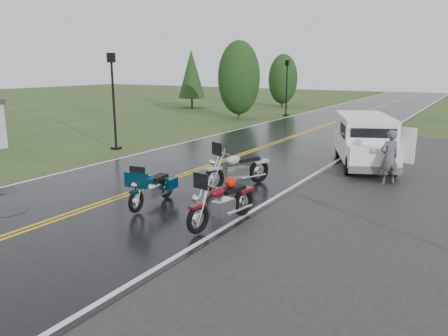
% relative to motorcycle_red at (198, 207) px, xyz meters
% --- Properties ---
extents(ground, '(120.00, 120.00, 0.00)m').
position_rel_motorcycle_red_xyz_m(ground, '(-3.52, 0.28, -0.66)').
color(ground, '#2D471E').
rests_on(ground, ground).
extents(road, '(8.00, 100.00, 0.04)m').
position_rel_motorcycle_red_xyz_m(road, '(-3.52, 10.28, -0.64)').
color(road, black).
rests_on(road, ground).
extents(motorcycle_red, '(1.14, 2.35, 1.33)m').
position_rel_motorcycle_red_xyz_m(motorcycle_red, '(0.00, 0.00, 0.00)').
color(motorcycle_red, '#5A0A15').
rests_on(motorcycle_red, ground).
extents(motorcycle_teal, '(0.97, 2.07, 1.18)m').
position_rel_motorcycle_red_xyz_m(motorcycle_teal, '(-2.13, 0.37, -0.08)').
color(motorcycle_teal, '#042436').
rests_on(motorcycle_teal, ground).
extents(motorcycle_silver, '(1.71, 2.56, 1.43)m').
position_rel_motorcycle_red_xyz_m(motorcycle_silver, '(-1.49, 2.97, 0.05)').
color(motorcycle_silver, '#A4A7AC').
rests_on(motorcycle_silver, ground).
extents(van_white, '(3.55, 5.17, 1.90)m').
position_rel_motorcycle_red_xyz_m(van_white, '(1.27, 7.17, 0.29)').
color(van_white, white).
rests_on(van_white, ground).
extents(person_at_van, '(0.73, 0.73, 1.71)m').
position_rel_motorcycle_red_xyz_m(person_at_van, '(2.66, 6.66, 0.19)').
color(person_at_van, '#4E5054').
rests_on(person_at_van, ground).
extents(lamp_post_near_left, '(0.37, 0.37, 4.26)m').
position_rel_motorcycle_red_xyz_m(lamp_post_near_left, '(-9.02, 6.60, 1.47)').
color(lamp_post_near_left, black).
rests_on(lamp_post_near_left, ground).
extents(lamp_post_far_left, '(0.35, 0.35, 4.13)m').
position_rel_motorcycle_red_xyz_m(lamp_post_far_left, '(-7.94, 23.15, 1.40)').
color(lamp_post_far_left, black).
rests_on(lamp_post_far_left, ground).
extents(tree_left_mid, '(2.96, 2.96, 4.62)m').
position_rel_motorcycle_red_xyz_m(tree_left_mid, '(-9.98, 19.55, 1.64)').
color(tree_left_mid, '#1E3D19').
rests_on(tree_left_mid, ground).
extents(tree_left_far, '(2.63, 2.63, 4.05)m').
position_rel_motorcycle_red_xyz_m(tree_left_far, '(-11.15, 29.73, 1.36)').
color(tree_left_far, '#1E3D19').
rests_on(tree_left_far, ground).
extents(pine_left_far, '(2.38, 2.38, 4.96)m').
position_rel_motorcycle_red_xyz_m(pine_left_far, '(-17.80, 24.86, 1.82)').
color(pine_left_far, '#1E3D19').
rests_on(pine_left_far, ground).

